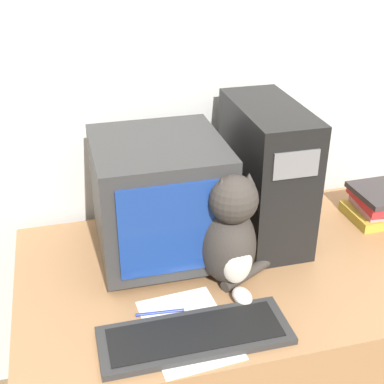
# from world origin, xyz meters

# --- Properties ---
(wall_back) EXTENTS (7.00, 0.05, 2.50)m
(wall_back) POSITION_xyz_m (0.00, 0.84, 1.25)
(wall_back) COLOR silver
(wall_back) RESTS_ON ground_plane
(desk) EXTENTS (1.36, 0.78, 0.71)m
(desk) POSITION_xyz_m (0.00, 0.39, 0.36)
(desk) COLOR #9E7047
(desk) RESTS_ON ground_plane
(crt_monitor) EXTENTS (0.38, 0.40, 0.38)m
(crt_monitor) POSITION_xyz_m (-0.23, 0.52, 0.91)
(crt_monitor) COLOR #333333
(crt_monitor) RESTS_ON desk
(computer_tower) EXTENTS (0.19, 0.42, 0.44)m
(computer_tower) POSITION_xyz_m (0.12, 0.56, 0.94)
(computer_tower) COLOR black
(computer_tower) RESTS_ON desk
(keyboard) EXTENTS (0.49, 0.17, 0.02)m
(keyboard) POSITION_xyz_m (-0.22, 0.12, 0.72)
(keyboard) COLOR #2D2D2D
(keyboard) RESTS_ON desk
(cat) EXTENTS (0.27, 0.27, 0.35)m
(cat) POSITION_xyz_m (-0.07, 0.33, 0.87)
(cat) COLOR #38332D
(cat) RESTS_ON desk
(book_stack) EXTENTS (0.17, 0.21, 0.11)m
(book_stack) POSITION_xyz_m (0.53, 0.54, 0.77)
(book_stack) COLOR gold
(book_stack) RESTS_ON desk
(pen) EXTENTS (0.13, 0.02, 0.01)m
(pen) POSITION_xyz_m (-0.29, 0.23, 0.72)
(pen) COLOR navy
(pen) RESTS_ON desk
(paper_sheet) EXTENTS (0.23, 0.31, 0.00)m
(paper_sheet) POSITION_xyz_m (-0.23, 0.16, 0.72)
(paper_sheet) COLOR white
(paper_sheet) RESTS_ON desk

